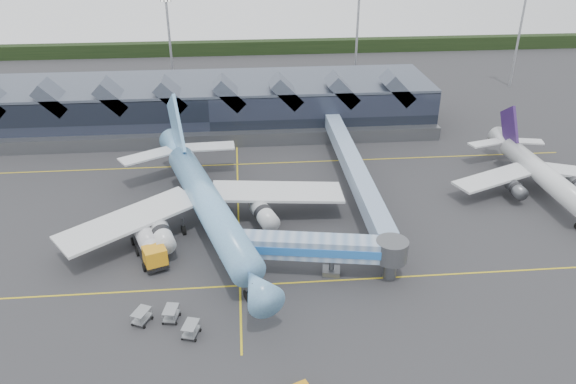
{
  "coord_description": "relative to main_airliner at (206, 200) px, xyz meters",
  "views": [
    {
      "loc": [
        0.87,
        -64.27,
        42.13
      ],
      "look_at": [
        7.28,
        6.85,
        5.0
      ],
      "focal_mm": 35.0,
      "sensor_mm": 36.0,
      "label": 1
    }
  ],
  "objects": [
    {
      "name": "baggage_carts",
      "position": [
        -3.65,
        -20.88,
        -3.66
      ],
      "size": [
        7.83,
        5.35,
        1.58
      ],
      "rotation": [
        0.0,
        0.0,
        -0.28
      ],
      "color": "gray",
      "rests_on": "ground"
    },
    {
      "name": "tree_line_far",
      "position": [
        4.4,
        103.75,
        -2.55
      ],
      "size": [
        260.0,
        4.0,
        4.0
      ],
      "primitive_type": "cube",
      "color": "black",
      "rests_on": "ground"
    },
    {
      "name": "jet_bridge",
      "position": [
        15.0,
        -12.75,
        -0.71
      ],
      "size": [
        23.18,
        7.1,
        5.48
      ],
      "rotation": [
        0.0,
        0.0,
        -0.17
      ],
      "color": "#6B8AB3",
      "rests_on": "ground"
    },
    {
      "name": "regional_jet",
      "position": [
        52.81,
        6.75,
        -1.04
      ],
      "size": [
        29.53,
        32.12,
        11.05
      ],
      "rotation": [
        0.0,
        0.0,
        0.03
      ],
      "color": "silver",
      "rests_on": "ground"
    },
    {
      "name": "main_airliner",
      "position": [
        0.0,
        0.0,
        0.0
      ],
      "size": [
        40.04,
        47.12,
        15.47
      ],
      "rotation": [
        0.0,
        0.0,
        0.3
      ],
      "color": "#6594CD",
      "rests_on": "ground"
    },
    {
      "name": "fuel_truck",
      "position": [
        -7.7,
        -6.02,
        -2.48
      ],
      "size": [
        6.17,
        10.86,
        3.69
      ],
      "rotation": [
        0.0,
        0.0,
        0.36
      ],
      "color": "black",
      "rests_on": "ground"
    },
    {
      "name": "ground",
      "position": [
        4.4,
        -6.25,
        -4.55
      ],
      "size": [
        260.0,
        260.0,
        0.0
      ],
      "primitive_type": "plane",
      "color": "#2C2C2F",
      "rests_on": "ground"
    },
    {
      "name": "taxi_stripes",
      "position": [
        4.4,
        3.75,
        -4.54
      ],
      "size": [
        120.0,
        60.0,
        0.01
      ],
      "color": "gold",
      "rests_on": "ground"
    },
    {
      "name": "light_masts",
      "position": [
        25.4,
        56.55,
        7.94
      ],
      "size": [
        132.4,
        42.56,
        22.45
      ],
      "color": "#94969C",
      "rests_on": "ground"
    },
    {
      "name": "terminal",
      "position": [
        -0.66,
        41.1,
        0.33
      ],
      "size": [
        90.0,
        22.25,
        12.52
      ],
      "color": "black",
      "rests_on": "ground"
    }
  ]
}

